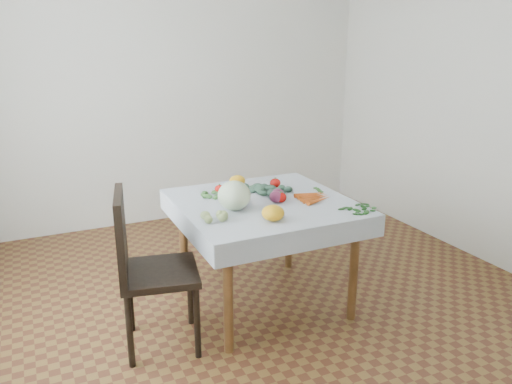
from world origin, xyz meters
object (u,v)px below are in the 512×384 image
at_px(table, 264,215).
at_px(cabbage, 234,196).
at_px(chair, 143,261).
at_px(carrot_bunch, 315,197).
at_px(heirloom_back, 237,181).

height_order(table, cabbage, cabbage).
height_order(chair, carrot_bunch, chair).
relative_size(table, cabbage, 4.78).
height_order(chair, cabbage, chair).
bearing_deg(carrot_bunch, cabbage, 177.43).
xyz_separation_m(table, carrot_bunch, (0.33, -0.11, 0.12)).
height_order(cabbage, heirloom_back, cabbage).
bearing_deg(cabbage, carrot_bunch, -2.57).
bearing_deg(table, carrot_bunch, -17.95).
distance_m(chair, carrot_bunch, 1.21).
height_order(heirloom_back, carrot_bunch, heirloom_back).
bearing_deg(carrot_bunch, chair, -176.68).
distance_m(table, carrot_bunch, 0.37).
distance_m(heirloom_back, carrot_bunch, 0.62).
relative_size(cabbage, carrot_bunch, 0.92).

